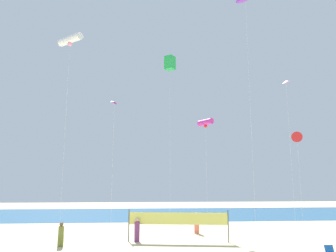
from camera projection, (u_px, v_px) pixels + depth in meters
name	position (u px, v px, depth m)	size (l,w,h in m)	color
ocean_band	(156.00, 214.00, 46.25)	(120.00, 20.00, 0.01)	#28608C
beachgoer_plum_shirt	(137.00, 229.00, 24.62)	(0.41, 0.41, 1.78)	#7A3872
beachgoer_olive_shirt	(61.00, 233.00, 22.78)	(0.38, 0.38, 1.67)	olive
beachgoer_mustard_shirt	(197.00, 222.00, 28.53)	(0.42, 0.42, 1.85)	#EA7260
volleyball_net	(178.00, 220.00, 24.65)	(7.63, 1.23, 2.40)	#4C4C51
kite_green_box	(170.00, 63.00, 32.15)	(1.21, 1.21, 16.96)	silver
kite_red_delta	(297.00, 137.00, 31.86)	(1.10, 0.80, 9.44)	silver
kite_magenta_tube	(205.00, 123.00, 30.37)	(1.36, 1.79, 10.36)	silver
kite_magenta_diamond	(115.00, 104.00, 26.23)	(0.76, 0.76, 11.15)	silver
kite_white_tube	(70.00, 40.00, 25.69)	(2.25, 1.94, 16.05)	silver
kite_pink_diamond	(286.00, 84.00, 30.29)	(0.70, 0.68, 14.06)	silver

